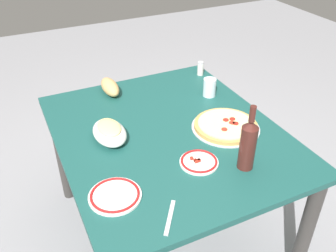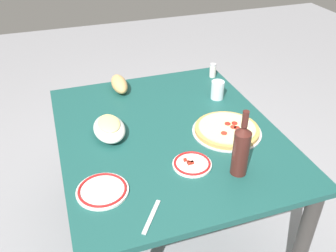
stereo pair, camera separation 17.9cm
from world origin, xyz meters
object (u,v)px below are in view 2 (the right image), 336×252
at_px(baked_pasta_dish, 109,128).
at_px(bread_loaf, 119,84).
at_px(dining_table, 168,149).
at_px(side_plate_far, 192,164).
at_px(wine_bottle, 241,149).
at_px(water_glass, 217,90).
at_px(pepperoni_pizza, 227,130).
at_px(side_plate_near, 102,190).
at_px(spice_shaker, 213,70).

bearing_deg(baked_pasta_dish, bread_loaf, -18.27).
distance_m(dining_table, side_plate_far, 0.31).
xyz_separation_m(wine_bottle, water_glass, (0.62, -0.19, -0.07)).
bearing_deg(dining_table, pepperoni_pizza, -110.29).
height_order(dining_table, baked_pasta_dish, baked_pasta_dish).
bearing_deg(side_plate_near, bread_loaf, -16.84).
relative_size(baked_pasta_dish, side_plate_far, 1.41).
relative_size(water_glass, spice_shaker, 1.20).
height_order(side_plate_near, side_plate_far, side_plate_far).
distance_m(wine_bottle, water_glass, 0.65).
relative_size(wine_bottle, water_glass, 2.89).
xyz_separation_m(pepperoni_pizza, water_glass, (0.33, -0.10, 0.04)).
relative_size(pepperoni_pizza, spice_shaker, 3.91).
bearing_deg(baked_pasta_dish, side_plate_near, 164.81).
bearing_deg(side_plate_near, baked_pasta_dish, -15.19).
height_order(dining_table, side_plate_near, side_plate_near).
bearing_deg(side_plate_far, baked_pasta_dish, 40.29).
bearing_deg(spice_shaker, bread_loaf, 89.12).
relative_size(wine_bottle, side_plate_far, 1.77).
relative_size(pepperoni_pizza, bread_loaf, 1.63).
relative_size(side_plate_near, side_plate_far, 1.22).
height_order(baked_pasta_dish, side_plate_far, baked_pasta_dish).
bearing_deg(side_plate_near, side_plate_far, -84.28).
distance_m(side_plate_near, spice_shaker, 1.17).
distance_m(bread_loaf, spice_shaker, 0.60).
height_order(wine_bottle, bread_loaf, wine_bottle).
distance_m(water_glass, spice_shaker, 0.28).
height_order(pepperoni_pizza, wine_bottle, wine_bottle).
xyz_separation_m(pepperoni_pizza, bread_loaf, (0.60, 0.40, 0.03)).
bearing_deg(bread_loaf, spice_shaker, -90.88).
bearing_deg(side_plate_far, side_plate_near, 95.72).
relative_size(dining_table, water_glass, 11.92).
distance_m(pepperoni_pizza, side_plate_near, 0.69).
bearing_deg(side_plate_near, pepperoni_pizza, -71.17).
bearing_deg(water_glass, bread_loaf, 61.61).
relative_size(dining_table, side_plate_near, 5.96).
height_order(wine_bottle, side_plate_near, wine_bottle).
xyz_separation_m(pepperoni_pizza, side_plate_far, (-0.18, 0.26, -0.01)).
height_order(pepperoni_pizza, spice_shaker, spice_shaker).
xyz_separation_m(side_plate_far, spice_shaker, (0.77, -0.45, 0.03)).
xyz_separation_m(dining_table, spice_shaker, (0.49, -0.46, 0.15)).
relative_size(dining_table, wine_bottle, 4.12).
relative_size(pepperoni_pizza, side_plate_near, 1.63).
bearing_deg(baked_pasta_dish, water_glass, -75.65).
relative_size(side_plate_far, spice_shaker, 1.96).
bearing_deg(pepperoni_pizza, dining_table, 69.71).
xyz_separation_m(dining_table, side_plate_near, (-0.32, 0.38, 0.12)).
bearing_deg(wine_bottle, spice_shaker, -17.60).
bearing_deg(water_glass, side_plate_far, 145.18).
xyz_separation_m(baked_pasta_dish, wine_bottle, (-0.45, -0.46, 0.08)).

